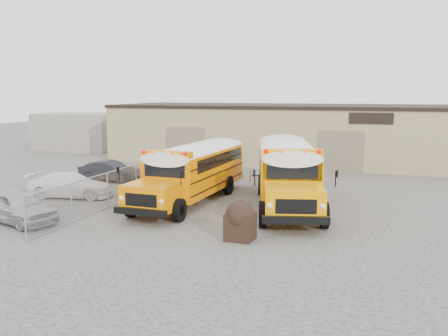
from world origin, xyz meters
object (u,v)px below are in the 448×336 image
(tarp_bundle, at_px, (240,220))
(car_dark, at_px, (110,171))
(car_silver, at_px, (17,207))
(car_white, at_px, (71,185))
(school_bus_right, at_px, (281,152))
(school_bus_left, at_px, (232,154))

(tarp_bundle, bearing_deg, car_dark, 139.73)
(car_silver, bearing_deg, tarp_bundle, -70.25)
(tarp_bundle, xyz_separation_m, car_white, (-11.08, 4.83, -0.14))
(tarp_bundle, relative_size, car_white, 0.34)
(school_bus_right, height_order, car_white, school_bus_right)
(school_bus_left, bearing_deg, car_dark, -160.54)
(car_silver, xyz_separation_m, car_dark, (-1.45, 10.33, -0.06))
(tarp_bundle, height_order, car_white, tarp_bundle)
(tarp_bundle, distance_m, car_silver, 10.12)
(tarp_bundle, bearing_deg, car_white, 156.46)
(school_bus_left, relative_size, tarp_bundle, 6.59)
(school_bus_left, relative_size, car_silver, 2.44)
(car_white, bearing_deg, car_silver, 179.57)
(school_bus_left, relative_size, school_bus_right, 0.91)
(car_white, bearing_deg, school_bus_left, -53.26)
(car_silver, height_order, car_dark, car_silver)
(school_bus_right, distance_m, car_white, 13.19)
(school_bus_left, distance_m, car_silver, 14.31)
(school_bus_right, bearing_deg, tarp_bundle, -85.10)
(car_silver, xyz_separation_m, car_white, (-0.98, 5.37, -0.05))
(car_white, xyz_separation_m, car_dark, (-0.48, 4.96, -0.01))
(car_white, bearing_deg, tarp_bundle, -124.29)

